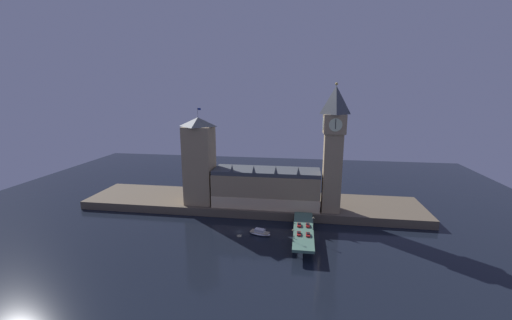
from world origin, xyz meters
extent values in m
plane|color=black|center=(0.00, 0.00, 0.00)|extent=(400.00, 400.00, 0.00)
cube|color=brown|center=(0.00, 39.00, 2.57)|extent=(220.00, 42.00, 5.13)
cube|color=tan|center=(11.38, 31.68, 15.42)|extent=(66.36, 22.36, 20.57)
cube|color=beige|center=(11.38, 20.38, 8.84)|extent=(66.36, 0.20, 7.40)
cube|color=#42474C|center=(11.38, 31.68, 26.90)|extent=(66.36, 20.57, 2.40)
cone|color=#42474C|center=(-8.53, 22.18, 30.36)|extent=(2.40, 2.40, 4.52)
cone|color=#42474C|center=(4.74, 22.18, 30.36)|extent=(2.40, 2.40, 4.52)
cone|color=#42474C|center=(18.01, 22.18, 30.36)|extent=(2.40, 2.40, 4.52)
cone|color=#42474C|center=(31.29, 22.18, 30.36)|extent=(2.40, 2.40, 4.52)
cube|color=tan|center=(50.97, 26.76, 28.68)|extent=(10.52, 10.52, 47.09)
cube|color=tan|center=(50.97, 26.76, 57.74)|extent=(12.41, 12.41, 11.03)
cylinder|color=beige|center=(50.97, 20.43, 57.74)|extent=(7.39, 0.25, 7.39)
cylinder|color=beige|center=(50.97, 33.09, 57.74)|extent=(7.39, 0.25, 7.39)
cylinder|color=beige|center=(57.30, 26.76, 57.74)|extent=(0.25, 7.39, 7.39)
cylinder|color=beige|center=(44.64, 26.76, 57.74)|extent=(0.25, 7.39, 7.39)
cube|color=black|center=(50.97, 20.24, 58.29)|extent=(0.36, 0.10, 5.54)
pyramid|color=#42474C|center=(50.97, 26.76, 71.21)|extent=(12.41, 12.41, 15.92)
sphere|color=gold|center=(50.97, 26.76, 79.97)|extent=(1.60, 1.60, 1.60)
cube|color=tan|center=(-31.57, 30.12, 29.89)|extent=(17.23, 17.23, 49.51)
pyramid|color=#42474C|center=(-31.57, 30.12, 57.43)|extent=(17.58, 17.58, 5.57)
cylinder|color=#99999E|center=(-31.57, 30.12, 63.22)|extent=(0.24, 0.24, 6.00)
cube|color=navy|center=(-30.47, 30.12, 65.32)|extent=(2.00, 0.08, 1.20)
cube|color=#4C7560|center=(34.99, -5.00, 5.64)|extent=(10.22, 46.00, 1.40)
cube|color=brown|center=(34.99, -12.67, 2.47)|extent=(8.69, 3.20, 4.94)
cube|color=brown|center=(34.99, 2.67, 2.47)|extent=(8.69, 3.20, 4.94)
cube|color=red|center=(32.74, -1.76, 6.90)|extent=(1.93, 4.30, 0.77)
cube|color=black|center=(32.74, -1.76, 7.51)|extent=(1.59, 1.93, 0.45)
cylinder|color=black|center=(31.82, -0.43, 6.66)|extent=(0.22, 0.64, 0.64)
cylinder|color=black|center=(33.66, -0.43, 6.66)|extent=(0.22, 0.64, 0.64)
cylinder|color=black|center=(31.82, -3.10, 6.66)|extent=(0.22, 0.64, 0.64)
cylinder|color=black|center=(33.66, -3.10, 6.66)|extent=(0.22, 0.64, 0.64)
cube|color=red|center=(32.74, -12.08, 6.86)|extent=(1.79, 4.44, 0.69)
cube|color=black|center=(32.74, -12.08, 7.43)|extent=(1.47, 2.00, 0.45)
cylinder|color=black|center=(31.89, -10.70, 6.66)|extent=(0.22, 0.64, 0.64)
cylinder|color=black|center=(33.59, -10.70, 6.66)|extent=(0.22, 0.64, 0.64)
cylinder|color=black|center=(31.89, -13.45, 6.66)|extent=(0.22, 0.64, 0.64)
cylinder|color=black|center=(33.59, -13.45, 6.66)|extent=(0.22, 0.64, 0.64)
cube|color=red|center=(37.24, -12.64, 6.89)|extent=(1.97, 4.28, 0.74)
cube|color=black|center=(37.24, -12.64, 7.48)|extent=(1.61, 1.93, 0.45)
cylinder|color=black|center=(38.17, -13.97, 6.66)|extent=(0.22, 0.64, 0.64)
cylinder|color=black|center=(36.30, -13.97, 6.66)|extent=(0.22, 0.64, 0.64)
cylinder|color=black|center=(38.17, -11.31, 6.66)|extent=(0.22, 0.64, 0.64)
cylinder|color=black|center=(36.30, -11.31, 6.66)|extent=(0.22, 0.64, 0.64)
cube|color=red|center=(37.24, -1.56, 6.93)|extent=(1.89, 4.35, 0.82)
cube|color=black|center=(37.24, -1.56, 7.56)|extent=(1.55, 1.96, 0.45)
cylinder|color=black|center=(38.13, -2.91, 6.66)|extent=(0.22, 0.64, 0.64)
cylinder|color=black|center=(36.34, -2.91, 6.66)|extent=(0.22, 0.64, 0.64)
cylinder|color=black|center=(38.13, -0.22, 6.66)|extent=(0.22, 0.64, 0.64)
cylinder|color=black|center=(36.34, -0.22, 6.66)|extent=(0.22, 0.64, 0.64)
cylinder|color=black|center=(30.49, -16.85, 6.74)|extent=(0.28, 0.28, 0.79)
cylinder|color=#47384C|center=(30.49, -16.85, 7.47)|extent=(0.38, 0.38, 0.66)
sphere|color=tan|center=(30.49, -16.85, 7.90)|extent=(0.22, 0.22, 0.22)
cylinder|color=#2D3333|center=(30.09, -19.72, 6.59)|extent=(0.56, 0.56, 0.50)
cylinder|color=#2D3333|center=(30.09, -19.72, 9.25)|extent=(0.18, 0.18, 4.83)
sphere|color=#F9E5A3|center=(30.09, -19.72, 12.22)|extent=(0.60, 0.60, 0.60)
sphere|color=#F9E5A3|center=(29.64, -19.72, 11.87)|extent=(0.44, 0.44, 0.44)
sphere|color=#F9E5A3|center=(30.54, -19.72, 11.87)|extent=(0.44, 0.44, 0.44)
cylinder|color=#2D3333|center=(39.89, -5.00, 6.59)|extent=(0.56, 0.56, 0.50)
cylinder|color=#2D3333|center=(39.89, -5.00, 9.55)|extent=(0.18, 0.18, 5.42)
sphere|color=#F9E5A3|center=(39.89, -5.00, 12.81)|extent=(0.60, 0.60, 0.60)
sphere|color=#F9E5A3|center=(39.44, -5.00, 12.46)|extent=(0.44, 0.44, 0.44)
sphere|color=#F9E5A3|center=(40.34, -5.00, 12.46)|extent=(0.44, 0.44, 0.44)
ellipsoid|color=white|center=(11.77, -1.87, 0.79)|extent=(12.73, 7.69, 1.59)
cube|color=tan|center=(11.77, -1.87, 1.51)|extent=(11.11, 6.39, 0.24)
cube|color=silver|center=(11.77, -1.87, 2.43)|extent=(5.94, 4.25, 1.59)
camera|label=1|loc=(32.87, -157.76, 75.72)|focal=22.00mm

